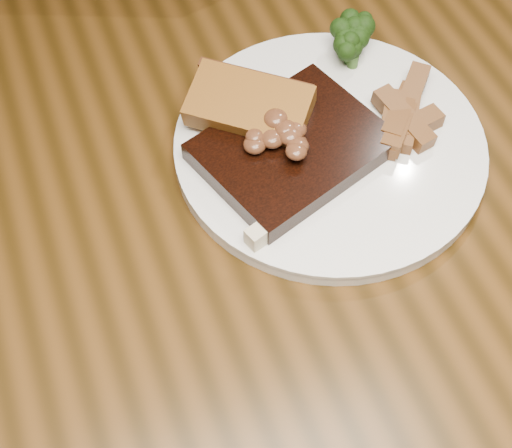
{
  "coord_description": "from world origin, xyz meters",
  "views": [
    {
      "loc": [
        -0.12,
        -0.34,
        1.31
      ],
      "look_at": [
        0.01,
        -0.01,
        0.78
      ],
      "focal_mm": 50.0,
      "sensor_mm": 36.0,
      "label": 1
    }
  ],
  "objects": [
    {
      "name": "plate",
      "position": [
        0.12,
        0.06,
        0.76
      ],
      "size": [
        0.34,
        0.34,
        0.01
      ],
      "primitive_type": "cylinder",
      "rotation": [
        0.0,
        0.0,
        0.09
      ],
      "color": "white",
      "rests_on": "dining_table"
    },
    {
      "name": "garlic_bread",
      "position": [
        0.05,
        0.11,
        0.77
      ],
      "size": [
        0.13,
        0.12,
        0.03
      ],
      "primitive_type": "cube",
      "rotation": [
        0.0,
        0.0,
        -0.7
      ],
      "color": "brown",
      "rests_on": "plate"
    },
    {
      "name": "broccoli_cluster",
      "position": [
        0.19,
        0.16,
        0.78
      ],
      "size": [
        0.07,
        0.07,
        0.04
      ],
      "primitive_type": null,
      "color": "black",
      "rests_on": "plate"
    },
    {
      "name": "steak",
      "position": [
        0.07,
        0.06,
        0.77
      ],
      "size": [
        0.2,
        0.18,
        0.02
      ],
      "primitive_type": "cube",
      "rotation": [
        0.0,
        0.0,
        0.32
      ],
      "color": "black",
      "rests_on": "plate"
    },
    {
      "name": "chair_far",
      "position": [
        0.01,
        0.54,
        0.5
      ],
      "size": [
        0.57,
        0.57,
        0.91
      ],
      "rotation": [
        0.0,
        0.0,
        2.74
      ],
      "color": "black",
      "rests_on": "ground"
    },
    {
      "name": "steak_bone",
      "position": [
        0.07,
        0.0,
        0.77
      ],
      "size": [
        0.16,
        0.07,
        0.02
      ],
      "primitive_type": "cube",
      "rotation": [
        0.0,
        0.0,
        0.32
      ],
      "color": "beige",
      "rests_on": "plate"
    },
    {
      "name": "dining_table",
      "position": [
        0.0,
        0.0,
        0.66
      ],
      "size": [
        1.6,
        0.9,
        0.75
      ],
      "color": "#462A0E",
      "rests_on": "ground"
    },
    {
      "name": "potato_wedges",
      "position": [
        0.2,
        0.07,
        0.77
      ],
      "size": [
        0.1,
        0.1,
        0.02
      ],
      "primitive_type": null,
      "color": "brown",
      "rests_on": "plate"
    },
    {
      "name": "mushroom_pile",
      "position": [
        0.07,
        0.06,
        0.8
      ],
      "size": [
        0.07,
        0.07,
        0.03
      ],
      "primitive_type": null,
      "color": "brown",
      "rests_on": "steak"
    }
  ]
}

